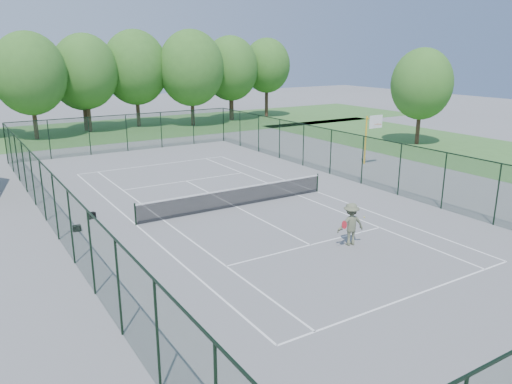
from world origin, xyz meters
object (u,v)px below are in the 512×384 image
tennis_player (351,224)px  sports_bag_a (77,228)px  tennis_net (236,196)px  basketball_goal (371,130)px

tennis_player → sports_bag_a: bearing=140.4°
tennis_player → tennis_net: bearing=101.5°
tennis_net → sports_bag_a: tennis_net is taller
tennis_net → basketball_goal: basketball_goal is taller
tennis_net → basketball_goal: 13.76m
sports_bag_a → tennis_player: 12.41m
tennis_player → basketball_goal: bearing=42.8°
tennis_net → tennis_player: tennis_player is taller
basketball_goal → sports_bag_a: size_ratio=10.32×
tennis_net → tennis_player: bearing=-78.5°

